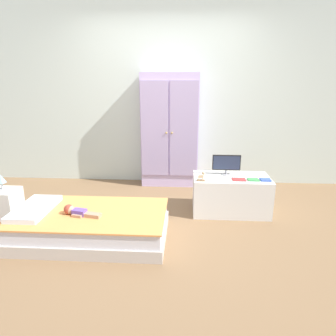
% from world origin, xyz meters
% --- Properties ---
extents(ground_plane, '(10.00, 10.00, 0.02)m').
position_xyz_m(ground_plane, '(0.00, 0.00, -0.01)').
color(ground_plane, brown).
extents(back_wall, '(6.40, 0.05, 2.70)m').
position_xyz_m(back_wall, '(0.00, 1.57, 1.35)').
color(back_wall, silver).
rests_on(back_wall, ground_plane).
extents(bed, '(1.53, 0.86, 0.28)m').
position_xyz_m(bed, '(-0.65, -0.30, 0.14)').
color(bed, beige).
rests_on(bed, ground_plane).
extents(pillow, '(0.32, 0.62, 0.05)m').
position_xyz_m(pillow, '(-1.22, -0.30, 0.30)').
color(pillow, silver).
rests_on(pillow, bed).
extents(doll, '(0.39, 0.16, 0.10)m').
position_xyz_m(doll, '(-0.77, -0.36, 0.31)').
color(doll, '#6B4CB2').
rests_on(doll, bed).
extents(nightstand, '(0.29, 0.29, 0.41)m').
position_xyz_m(nightstand, '(-1.66, -0.09, 0.21)').
color(nightstand, silver).
rests_on(nightstand, ground_plane).
extents(table_lamp, '(0.10, 0.10, 0.17)m').
position_xyz_m(table_lamp, '(-1.66, -0.09, 0.53)').
color(table_lamp, '#B7B2AD').
rests_on(table_lamp, nightstand).
extents(wardrobe, '(0.83, 0.32, 1.66)m').
position_xyz_m(wardrobe, '(0.05, 1.38, 0.83)').
color(wardrobe, silver).
rests_on(wardrobe, ground_plane).
extents(tv_stand, '(0.90, 0.50, 0.45)m').
position_xyz_m(tv_stand, '(0.85, 0.42, 0.22)').
color(tv_stand, silver).
rests_on(tv_stand, ground_plane).
extents(tv_monitor, '(0.34, 0.10, 0.24)m').
position_xyz_m(tv_monitor, '(0.79, 0.50, 0.59)').
color(tv_monitor, '#99999E').
rests_on(tv_monitor, tv_stand).
extents(rocking_horse_toy, '(0.09, 0.04, 0.11)m').
position_xyz_m(rocking_horse_toy, '(0.48, 0.24, 0.50)').
color(rocking_horse_toy, '#8E6642').
rests_on(rocking_horse_toy, tv_stand).
extents(book_red, '(0.15, 0.11, 0.01)m').
position_xyz_m(book_red, '(0.91, 0.31, 0.45)').
color(book_red, '#CC3838').
rests_on(book_red, tv_stand).
extents(book_green, '(0.12, 0.10, 0.01)m').
position_xyz_m(book_green, '(1.07, 0.31, 0.45)').
color(book_green, '#429E51').
rests_on(book_green, tv_stand).
extents(book_blue, '(0.11, 0.10, 0.02)m').
position_xyz_m(book_blue, '(1.21, 0.31, 0.46)').
color(book_blue, blue).
rests_on(book_blue, tv_stand).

